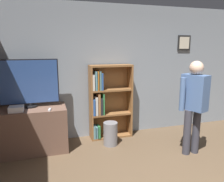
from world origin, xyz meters
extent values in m
cube|color=gray|center=(0.00, 2.86, 1.35)|extent=(7.16, 0.06, 2.70)
cube|color=black|center=(1.40, 2.82, 1.95)|extent=(0.31, 0.02, 0.33)
cube|color=beige|center=(1.40, 2.80, 1.95)|extent=(0.24, 0.01, 0.26)
cube|color=brown|center=(-1.88, 2.48, 0.40)|extent=(1.20, 0.64, 0.80)
cylinder|color=black|center=(-1.88, 2.55, 0.81)|extent=(0.22, 0.22, 0.03)
cylinder|color=black|center=(-1.88, 2.55, 0.85)|extent=(0.06, 0.06, 0.05)
cube|color=black|center=(-1.88, 2.55, 1.26)|extent=(1.01, 0.04, 0.79)
cube|color=#2D4C8C|center=(-1.88, 2.53, 1.26)|extent=(0.97, 0.01, 0.76)
cube|color=white|center=(-2.09, 2.33, 0.84)|extent=(0.23, 0.21, 0.09)
cube|color=white|center=(-1.56, 2.25, 0.81)|extent=(0.06, 0.14, 0.02)
cube|color=brown|center=(-0.76, 2.67, 0.75)|extent=(0.04, 0.28, 1.51)
cube|color=brown|center=(0.07, 2.67, 0.75)|extent=(0.04, 0.28, 1.51)
cube|color=brown|center=(-0.35, 2.81, 0.75)|extent=(0.87, 0.01, 1.51)
cube|color=brown|center=(-0.35, 2.67, 0.02)|extent=(0.79, 0.28, 0.04)
cube|color=brown|center=(-0.35, 2.67, 0.50)|extent=(0.79, 0.28, 0.04)
cube|color=brown|center=(-0.35, 2.67, 1.01)|extent=(0.79, 0.28, 0.04)
cube|color=brown|center=(-0.35, 2.67, 1.49)|extent=(0.79, 0.28, 0.04)
cube|color=#5B8E99|center=(-0.72, 2.65, 0.16)|extent=(0.04, 0.22, 0.28)
cube|color=#5B8E99|center=(-0.67, 2.64, 0.15)|extent=(0.03, 0.22, 0.26)
cube|color=#338447|center=(-0.62, 2.63, 0.15)|extent=(0.04, 0.20, 0.27)
cube|color=#2D569E|center=(-0.72, 2.66, 0.68)|extent=(0.04, 0.26, 0.33)
cube|color=beige|center=(-0.67, 2.63, 0.70)|extent=(0.04, 0.20, 0.36)
cube|color=#99663D|center=(-0.62, 2.64, 0.73)|extent=(0.04, 0.21, 0.43)
cube|color=#232328|center=(-0.57, 2.64, 0.69)|extent=(0.04, 0.21, 0.34)
cube|color=#338447|center=(-0.53, 2.65, 0.73)|extent=(0.02, 0.23, 0.42)
cube|color=beige|center=(-0.72, 2.67, 1.18)|extent=(0.04, 0.26, 0.31)
cube|color=#5B8E99|center=(-0.67, 2.64, 1.21)|extent=(0.03, 0.22, 0.37)
cube|color=orange|center=(-0.63, 2.66, 1.21)|extent=(0.02, 0.25, 0.38)
cube|color=#5B8E99|center=(-0.59, 2.66, 1.21)|extent=(0.03, 0.26, 0.37)
cube|color=#2D569E|center=(-0.55, 2.66, 1.19)|extent=(0.03, 0.25, 0.33)
cylinder|color=#383842|center=(0.71, 1.56, 0.40)|extent=(0.13, 0.13, 0.80)
cylinder|color=#383842|center=(0.89, 1.56, 0.40)|extent=(0.13, 0.13, 0.80)
cube|color=#4C6B9E|center=(0.80, 1.56, 1.10)|extent=(0.35, 0.47, 0.60)
sphere|color=beige|center=(0.80, 1.56, 1.52)|extent=(0.23, 0.23, 0.23)
cylinder|color=#4C6B9E|center=(1.03, 1.56, 1.09)|extent=(0.09, 0.09, 0.55)
cylinder|color=#4C6B9E|center=(0.56, 1.56, 1.09)|extent=(0.09, 0.09, 0.55)
cylinder|color=gray|center=(-0.47, 2.29, 0.22)|extent=(0.27, 0.27, 0.45)
camera|label=1|loc=(-1.58, -1.48, 1.85)|focal=35.00mm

